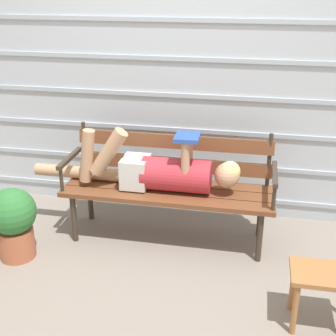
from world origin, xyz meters
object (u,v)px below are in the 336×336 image
object	(u,v)px
reclining_person	(159,171)
potted_plant	(13,220)
footstool	(324,284)
park_bench	(170,181)

from	to	relation	value
reclining_person	potted_plant	size ratio (longest dim) A/B	3.00
reclining_person	footstool	xyz separation A→B (m)	(1.16, -0.79, -0.29)
park_bench	footstool	distance (m)	1.41
reclining_person	potted_plant	bearing A→B (deg)	-154.31
park_bench	reclining_person	distance (m)	0.15
park_bench	footstool	size ratio (longest dim) A/B	4.12
park_bench	potted_plant	size ratio (longest dim) A/B	2.95
park_bench	reclining_person	bearing A→B (deg)	-134.61
park_bench	reclining_person	size ratio (longest dim) A/B	0.98
footstool	park_bench	bearing A→B (deg)	141.66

